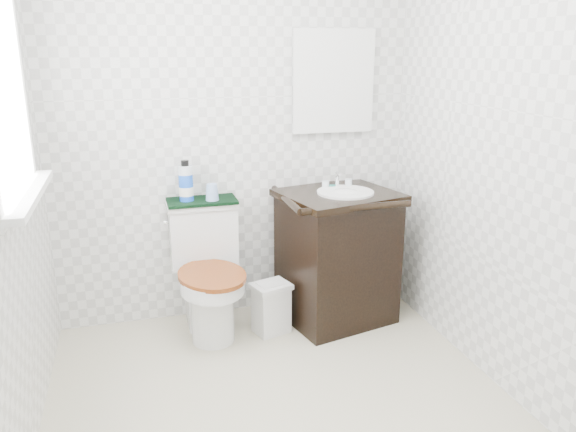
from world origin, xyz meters
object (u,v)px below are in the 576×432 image
trash_bin (271,308)px  toilet (208,277)px  mouthwash_bottle (186,182)px  cup (212,192)px  vanity (337,253)px

trash_bin → toilet: bearing=158.4°
mouthwash_bottle → cup: (0.15, -0.03, -0.06)m
vanity → mouthwash_bottle: 1.02m
vanity → trash_bin: size_ratio=2.96×
trash_bin → cup: size_ratio=3.19×
toilet → cup: (0.06, 0.09, 0.50)m
toilet → vanity: vanity is taller
vanity → trash_bin: vanity is taller
mouthwash_bottle → cup: size_ratio=2.46×
cup → vanity: bearing=-11.8°
vanity → trash_bin: 0.53m
toilet → mouthwash_bottle: 0.58m
toilet → cup: cup is taller
trash_bin → mouthwash_bottle: bearing=149.3°
cup → toilet: bearing=-123.3°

